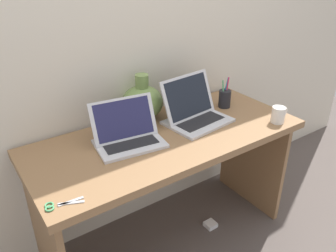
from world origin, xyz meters
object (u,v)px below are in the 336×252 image
(laptop_left, at_px, (127,132))
(power_brick, at_px, (210,224))
(pen_cup, at_px, (225,98))
(scissors, at_px, (57,205))
(green_vase, at_px, (143,101))
(coffee_mug, at_px, (279,115))
(laptop_right, at_px, (193,110))

(laptop_left, distance_m, power_brick, 0.93)
(pen_cup, distance_m, scissors, 1.19)
(green_vase, distance_m, scissors, 0.82)
(coffee_mug, height_order, scissors, coffee_mug)
(green_vase, xyz_separation_m, coffee_mug, (0.59, -0.48, -0.05))
(laptop_left, distance_m, coffee_mug, 0.84)
(laptop_left, height_order, laptop_right, laptop_right)
(laptop_left, bearing_deg, scissors, -148.91)
(scissors, bearing_deg, green_vase, 35.53)
(laptop_left, relative_size, pen_cup, 1.88)
(coffee_mug, bearing_deg, laptop_right, 142.54)
(coffee_mug, relative_size, scissors, 0.76)
(laptop_right, bearing_deg, pen_cup, 8.03)
(laptop_right, bearing_deg, scissors, -162.37)
(coffee_mug, bearing_deg, pen_cup, 107.35)
(scissors, bearing_deg, laptop_right, 17.63)
(green_vase, height_order, coffee_mug, green_vase)
(laptop_right, height_order, green_vase, green_vase)
(laptop_left, xyz_separation_m, green_vase, (0.21, 0.20, 0.04))
(power_brick, bearing_deg, scissors, -170.92)
(laptop_left, distance_m, laptop_right, 0.42)
(coffee_mug, bearing_deg, laptop_left, 160.66)
(laptop_left, height_order, scissors, laptop_left)
(laptop_left, bearing_deg, pen_cup, 3.70)
(pen_cup, bearing_deg, scissors, -164.58)
(laptop_right, height_order, pen_cup, laptop_right)
(laptop_left, distance_m, pen_cup, 0.70)
(green_vase, height_order, scissors, green_vase)
(pen_cup, relative_size, power_brick, 2.69)
(pen_cup, height_order, power_brick, pen_cup)
(coffee_mug, distance_m, power_brick, 0.84)
(laptop_right, relative_size, green_vase, 1.44)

